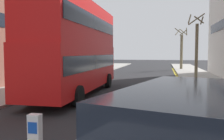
% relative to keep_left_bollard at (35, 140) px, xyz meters
% --- Properties ---
extents(sidewalk_right, '(4.00, 80.00, 0.14)m').
position_rel_keep_left_bollard_xyz_m(sidewalk_right, '(6.50, 11.13, -0.54)').
color(sidewalk_right, '#9E9991').
rests_on(sidewalk_right, ground).
extents(sidewalk_left, '(4.00, 80.00, 0.14)m').
position_rel_keep_left_bollard_xyz_m(sidewalk_left, '(-6.50, 11.13, -0.54)').
color(sidewalk_left, '#9E9991').
rests_on(sidewalk_left, ground).
extents(kerb_line_outer, '(0.10, 56.00, 0.01)m').
position_rel_keep_left_bollard_xyz_m(kerb_line_outer, '(4.40, 9.13, -0.60)').
color(kerb_line_outer, yellow).
rests_on(kerb_line_outer, ground).
extents(kerb_line_inner, '(0.10, 56.00, 0.01)m').
position_rel_keep_left_bollard_xyz_m(kerb_line_inner, '(4.24, 9.13, -0.60)').
color(kerb_line_inner, yellow).
rests_on(kerb_line_inner, ground).
extents(keep_left_bollard, '(0.36, 0.28, 1.11)m').
position_rel_keep_left_bollard_xyz_m(keep_left_bollard, '(0.00, 0.00, 0.00)').
color(keep_left_bollard, silver).
rests_on(keep_left_bollard, traffic_island).
extents(double_decker_bus_away, '(2.86, 10.83, 5.64)m').
position_rel_keep_left_bollard_xyz_m(double_decker_bus_away, '(-2.41, 9.39, 2.42)').
color(double_decker_bus_away, red).
rests_on(double_decker_bus_away, ground).
extents(street_tree_mid, '(1.94, 2.09, 6.22)m').
position_rel_keep_left_bollard_xyz_m(street_tree_mid, '(5.50, 33.86, 2.48)').
color(street_tree_mid, '#6B6047').
rests_on(street_tree_mid, sidewalk_right).
extents(street_tree_far, '(1.71, 1.49, 6.32)m').
position_rel_keep_left_bollard_xyz_m(street_tree_far, '(5.91, 19.74, 2.60)').
color(street_tree_far, '#6B6047').
rests_on(street_tree_far, sidewalk_right).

